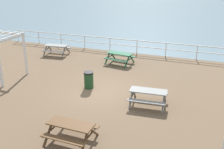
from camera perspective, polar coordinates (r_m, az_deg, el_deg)
The scene contains 8 objects.
ground_plane at distance 15.05m, azimuth -2.69°, elevation -3.83°, with size 30.00×24.00×0.20m, color brown.
sea_band at distance 65.81m, azimuth 16.08°, elevation 14.83°, with size 142.00×90.00×0.01m, color gray.
seaward_railing at distance 21.70m, azimuth 5.29°, elevation 6.37°, with size 23.07×0.07×1.08m.
picnic_table_near_left at distance 10.71m, azimuth -8.67°, elevation -11.03°, with size 1.84×1.59×0.80m.
picnic_table_mid_centre at distance 13.40m, azimuth 7.65°, elevation -4.07°, with size 1.91×1.67×0.80m.
picnic_table_far_left at distance 19.27m, azimuth 1.62°, elevation 4.00°, with size 2.01×1.77×0.80m.
picnic_table_far_right at distance 21.77m, azimuth -11.64°, elevation 5.59°, with size 1.94×1.70×0.80m.
litter_bin at distance 15.28m, azimuth -4.92°, elevation -1.13°, with size 0.55×0.55×0.95m.
Camera 1 is at (5.40, -12.55, 6.23)m, focal length 43.46 mm.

